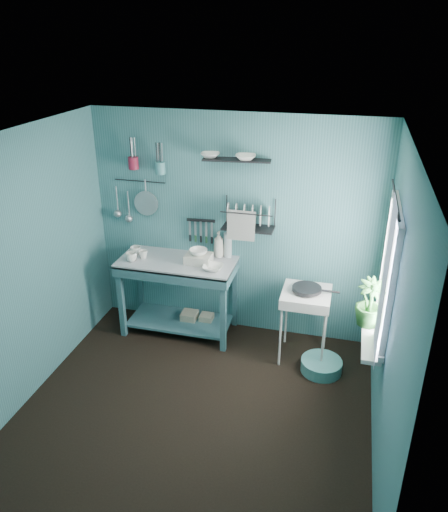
% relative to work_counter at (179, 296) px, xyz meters
% --- Properties ---
extents(floor, '(3.20, 3.20, 0.00)m').
position_rel_work_counter_xyz_m(floor, '(0.58, -1.23, -0.46)').
color(floor, black).
rests_on(floor, ground).
extents(ceiling, '(3.20, 3.20, 0.00)m').
position_rel_work_counter_xyz_m(ceiling, '(0.58, -1.23, 2.04)').
color(ceiling, silver).
rests_on(ceiling, ground).
extents(wall_back, '(3.20, 0.00, 3.20)m').
position_rel_work_counter_xyz_m(wall_back, '(0.58, 0.27, 0.79)').
color(wall_back, '#356A6E').
rests_on(wall_back, ground).
extents(wall_front, '(3.20, 0.00, 3.20)m').
position_rel_work_counter_xyz_m(wall_front, '(0.58, -2.73, 0.79)').
color(wall_front, '#356A6E').
rests_on(wall_front, ground).
extents(wall_left, '(0.00, 3.00, 3.00)m').
position_rel_work_counter_xyz_m(wall_left, '(-1.02, -1.23, 0.79)').
color(wall_left, '#356A6E').
rests_on(wall_left, ground).
extents(wall_right, '(0.00, 3.00, 3.00)m').
position_rel_work_counter_xyz_m(wall_right, '(2.18, -1.23, 0.79)').
color(wall_right, '#356A6E').
rests_on(wall_right, ground).
extents(work_counter, '(1.36, 0.79, 0.91)m').
position_rel_work_counter_xyz_m(work_counter, '(0.00, 0.00, 0.00)').
color(work_counter, '#2D5860').
rests_on(work_counter, floor).
extents(mug_left, '(0.12, 0.12, 0.10)m').
position_rel_work_counter_xyz_m(mug_left, '(-0.48, -0.16, 0.51)').
color(mug_left, white).
rests_on(mug_left, work_counter).
extents(mug_mid, '(0.14, 0.14, 0.09)m').
position_rel_work_counter_xyz_m(mug_mid, '(-0.38, -0.06, 0.50)').
color(mug_mid, white).
rests_on(mug_mid, work_counter).
extents(mug_right, '(0.17, 0.17, 0.10)m').
position_rel_work_counter_xyz_m(mug_right, '(-0.50, 0.00, 0.51)').
color(mug_right, white).
rests_on(mug_right, work_counter).
extents(wash_tub, '(0.28, 0.22, 0.10)m').
position_rel_work_counter_xyz_m(wash_tub, '(0.25, -0.02, 0.51)').
color(wash_tub, beige).
rests_on(wash_tub, work_counter).
extents(tub_bowl, '(0.20, 0.19, 0.06)m').
position_rel_work_counter_xyz_m(tub_bowl, '(0.25, -0.02, 0.59)').
color(tub_bowl, white).
rests_on(tub_bowl, wash_tub).
extents(soap_bottle, '(0.11, 0.12, 0.30)m').
position_rel_work_counter_xyz_m(soap_bottle, '(0.42, 0.20, 0.61)').
color(soap_bottle, beige).
rests_on(soap_bottle, work_counter).
extents(water_bottle, '(0.09, 0.09, 0.28)m').
position_rel_work_counter_xyz_m(water_bottle, '(0.52, 0.22, 0.60)').
color(water_bottle, '#A3B2B6').
rests_on(water_bottle, work_counter).
extents(counter_bowl, '(0.22, 0.22, 0.05)m').
position_rel_work_counter_xyz_m(counter_bowl, '(0.45, -0.15, 0.48)').
color(counter_bowl, white).
rests_on(counter_bowl, work_counter).
extents(hotplate_stand, '(0.52, 0.52, 0.79)m').
position_rel_work_counter_xyz_m(hotplate_stand, '(1.45, -0.16, -0.06)').
color(hotplate_stand, silver).
rests_on(hotplate_stand, floor).
extents(frying_pan, '(0.30, 0.30, 0.03)m').
position_rel_work_counter_xyz_m(frying_pan, '(1.45, -0.16, 0.37)').
color(frying_pan, black).
rests_on(frying_pan, hotplate_stand).
extents(knife_strip, '(0.32, 0.04, 0.03)m').
position_rel_work_counter_xyz_m(knife_strip, '(0.20, 0.24, 0.85)').
color(knife_strip, black).
rests_on(knife_strip, wall_back).
extents(dish_rack, '(0.57, 0.29, 0.32)m').
position_rel_work_counter_xyz_m(dish_rack, '(0.76, 0.14, 1.01)').
color(dish_rack, black).
rests_on(dish_rack, wall_back).
extents(upper_shelf, '(0.72, 0.26, 0.01)m').
position_rel_work_counter_xyz_m(upper_shelf, '(0.62, 0.17, 1.58)').
color(upper_shelf, black).
rests_on(upper_shelf, wall_back).
extents(shelf_bowl_left, '(0.22, 0.22, 0.05)m').
position_rel_work_counter_xyz_m(shelf_bowl_left, '(0.34, 0.17, 1.55)').
color(shelf_bowl_left, white).
rests_on(shelf_bowl_left, upper_shelf).
extents(shelf_bowl_right, '(0.24, 0.24, 0.05)m').
position_rel_work_counter_xyz_m(shelf_bowl_right, '(0.72, 0.17, 1.56)').
color(shelf_bowl_right, white).
rests_on(shelf_bowl_right, upper_shelf).
extents(utensil_cup_magenta, '(0.11, 0.11, 0.13)m').
position_rel_work_counter_xyz_m(utensil_cup_magenta, '(-0.53, 0.19, 1.46)').
color(utensil_cup_magenta, maroon).
rests_on(utensil_cup_magenta, wall_back).
extents(utensil_cup_teal, '(0.11, 0.11, 0.13)m').
position_rel_work_counter_xyz_m(utensil_cup_teal, '(-0.22, 0.19, 1.43)').
color(utensil_cup_teal, teal).
rests_on(utensil_cup_teal, wall_back).
extents(colander, '(0.28, 0.03, 0.28)m').
position_rel_work_counter_xyz_m(colander, '(-0.43, 0.22, 1.00)').
color(colander, '#AEB1B7').
rests_on(colander, wall_back).
extents(ladle_outer, '(0.01, 0.01, 0.30)m').
position_rel_work_counter_xyz_m(ladle_outer, '(-0.79, 0.23, 1.02)').
color(ladle_outer, '#AEB1B7').
rests_on(ladle_outer, wall_back).
extents(ladle_inner, '(0.01, 0.01, 0.30)m').
position_rel_work_counter_xyz_m(ladle_inner, '(-0.65, 0.23, 0.97)').
color(ladle_inner, '#AEB1B7').
rests_on(ladle_inner, wall_back).
extents(hook_rail, '(0.60, 0.01, 0.01)m').
position_rel_work_counter_xyz_m(hook_rail, '(-0.50, 0.24, 1.25)').
color(hook_rail, black).
rests_on(hook_rail, wall_back).
extents(window_glass, '(0.00, 1.10, 1.10)m').
position_rel_work_counter_xyz_m(window_glass, '(2.17, -0.78, 0.94)').
color(window_glass, white).
rests_on(window_glass, wall_right).
extents(windowsill, '(0.16, 0.95, 0.04)m').
position_rel_work_counter_xyz_m(windowsill, '(2.08, -0.78, 0.35)').
color(windowsill, silver).
rests_on(windowsill, wall_right).
extents(curtain, '(0.00, 1.35, 1.35)m').
position_rel_work_counter_xyz_m(curtain, '(2.10, -1.08, 0.99)').
color(curtain, white).
rests_on(curtain, wall_right).
extents(curtain_rod, '(0.02, 1.05, 0.02)m').
position_rel_work_counter_xyz_m(curtain_rod, '(2.12, -0.78, 1.59)').
color(curtain_rod, black).
rests_on(curtain_rod, wall_right).
extents(potted_plant, '(0.33, 0.33, 0.44)m').
position_rel_work_counter_xyz_m(potted_plant, '(2.04, -0.70, 0.60)').
color(potted_plant, '#266026').
rests_on(potted_plant, windowsill).
extents(storage_tin_large, '(0.18, 0.18, 0.22)m').
position_rel_work_counter_xyz_m(storage_tin_large, '(0.10, 0.05, -0.35)').
color(storage_tin_large, gray).
rests_on(storage_tin_large, floor).
extents(storage_tin_small, '(0.15, 0.15, 0.20)m').
position_rel_work_counter_xyz_m(storage_tin_small, '(0.30, 0.08, -0.36)').
color(storage_tin_small, gray).
rests_on(storage_tin_small, floor).
extents(floor_basin, '(0.42, 0.42, 0.13)m').
position_rel_work_counter_xyz_m(floor_basin, '(1.68, -0.37, -0.39)').
color(floor_basin, teal).
rests_on(floor_basin, floor).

